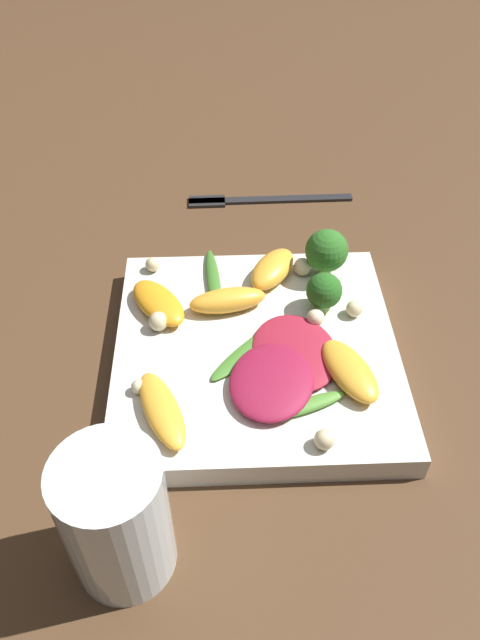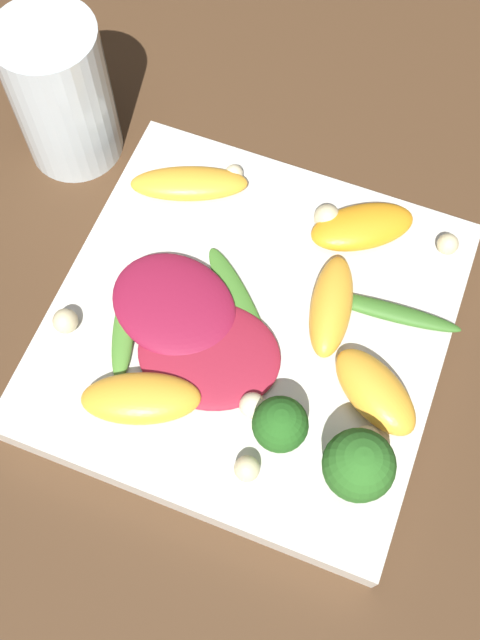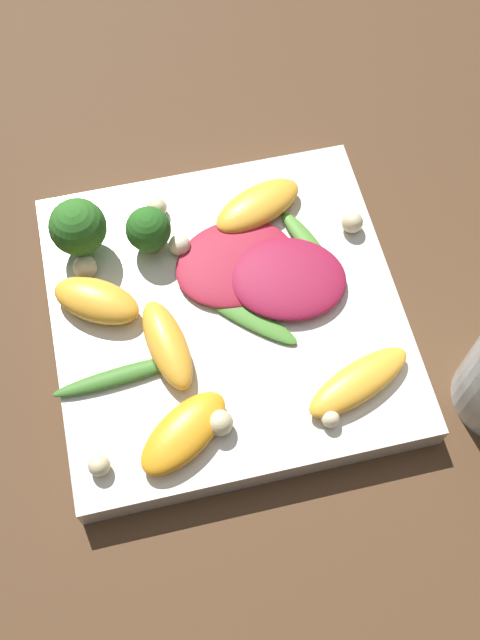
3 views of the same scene
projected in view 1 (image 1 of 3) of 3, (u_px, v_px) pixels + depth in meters
The scene contains 23 objects.
ground_plane at pixel (256, 362), 0.55m from camera, with size 2.40×2.40×0.00m, color #4C331E.
plate at pixel (256, 353), 0.55m from camera, with size 0.24×0.24×0.02m.
drinking_glass at pixel (116, 519), 0.39m from camera, with size 0.07×0.07×0.11m.
fork at pixel (252, 199), 0.73m from camera, with size 0.02×0.19×0.01m.
radicchio_leaf_0 at pixel (272, 381), 0.50m from camera, with size 0.10×0.09×0.01m.
radicchio_leaf_1 at pixel (295, 352), 0.53m from camera, with size 0.10×0.08×0.01m.
orange_segment_0 at pixel (350, 371), 0.51m from camera, with size 0.08×0.06×0.02m.
orange_segment_1 at pixel (272, 269), 0.59m from camera, with size 0.07×0.06×0.02m.
orange_segment_2 at pixel (158, 303), 0.56m from camera, with size 0.08×0.07×0.02m.
orange_segment_3 at pixel (162, 410), 0.48m from camera, with size 0.08×0.05×0.02m.
orange_segment_4 at pixel (228, 300), 0.56m from camera, with size 0.04×0.07×0.02m.
broccoli_floret_0 at pixel (327, 251), 0.58m from camera, with size 0.04×0.04×0.05m.
broccoli_floret_1 at pixel (324, 292), 0.55m from camera, with size 0.03×0.03×0.04m.
arugula_sprig_0 at pixel (309, 405), 0.49m from camera, with size 0.03×0.07×0.01m.
arugula_sprig_1 at pixel (250, 350), 0.53m from camera, with size 0.08×0.08×0.00m.
arugula_sprig_2 at pixel (213, 281), 0.59m from camera, with size 0.09×0.02×0.01m.
macadamia_nut_0 at pixel (302, 267), 0.60m from camera, with size 0.02×0.02×0.02m.
macadamia_nut_1 at pixel (325, 439), 0.46m from camera, with size 0.02×0.02×0.02m.
macadamia_nut_2 at pixel (354, 309), 0.56m from camera, with size 0.02×0.02×0.02m.
macadamia_nut_3 at pixel (153, 264), 0.60m from camera, with size 0.01×0.01×0.01m.
macadamia_nut_4 at pixel (139, 387), 0.50m from camera, with size 0.01×0.01×0.01m.
macadamia_nut_5 at pixel (316, 318), 0.55m from camera, with size 0.02×0.02×0.02m.
macadamia_nut_6 at pixel (158, 321), 0.55m from camera, with size 0.02×0.02×0.02m.
Camera 1 is at (-0.36, 0.03, 0.42)m, focal length 35.00 mm.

